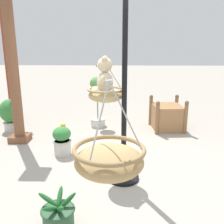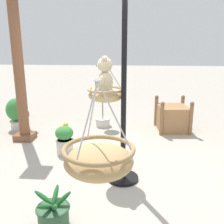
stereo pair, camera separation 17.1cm
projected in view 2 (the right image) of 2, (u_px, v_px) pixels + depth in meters
ground_plane at (116, 173)px, 3.70m from camera, size 40.00×40.00×0.00m
display_pole_central at (123, 128)px, 3.35m from camera, size 0.44×0.44×2.46m
hanging_basket_with_teddy at (106, 94)px, 3.40m from camera, size 0.50×0.50×0.53m
teddy_bear at (104, 78)px, 3.34m from camera, size 0.35×0.31×0.51m
hanging_basket_left_high at (99, 159)px, 1.93m from camera, size 0.57×0.57×0.74m
greenhouse_pillar_left at (16, 60)px, 6.22m from camera, size 0.31×0.31×3.07m
greenhouse_pillar_far_back at (18, 65)px, 4.66m from camera, size 0.38×0.38×3.04m
wooden_planter_box at (172, 117)px, 5.53m from camera, size 0.80×0.75×0.72m
potted_plant_fern_front at (17, 112)px, 5.56m from camera, size 0.45×0.45×0.71m
potted_plant_flowering_red at (53, 213)px, 2.60m from camera, size 0.44×0.43×0.38m
potted_plant_conical_shrub at (103, 100)px, 5.70m from camera, size 0.36×0.36×1.16m
potted_plant_trailing_ivy at (65, 139)px, 4.33m from camera, size 0.32×0.32×0.54m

